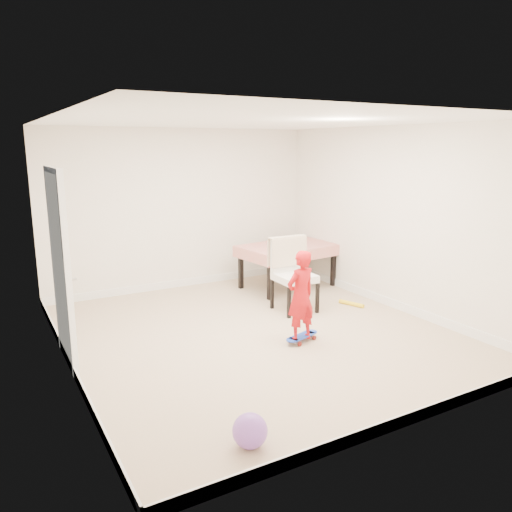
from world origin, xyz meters
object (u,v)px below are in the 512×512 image
dining_table (288,266)px  skateboard (302,338)px  child (301,299)px  balloon (250,431)px  dining_chair (295,275)px

dining_table → skateboard: size_ratio=3.03×
skateboard → child: (-0.04, -0.02, 0.51)m
skateboard → balloon: balloon is taller
dining_table → balloon: (-2.75, -3.69, -0.22)m
dining_chair → child: size_ratio=0.96×
balloon → dining_chair: bearing=50.3°
dining_table → dining_chair: (-0.59, -1.09, 0.17)m
balloon → dining_table: bearing=53.3°
dining_chair → skateboard: 1.26m
dining_chair → balloon: (-2.16, -2.60, -0.39)m
dining_chair → child: child is taller
dining_chair → dining_table: bearing=63.2°
skateboard → balloon: bearing=-151.1°
skateboard → balloon: (-1.60, -1.59, 0.10)m
child → dining_chair: bearing=-129.0°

